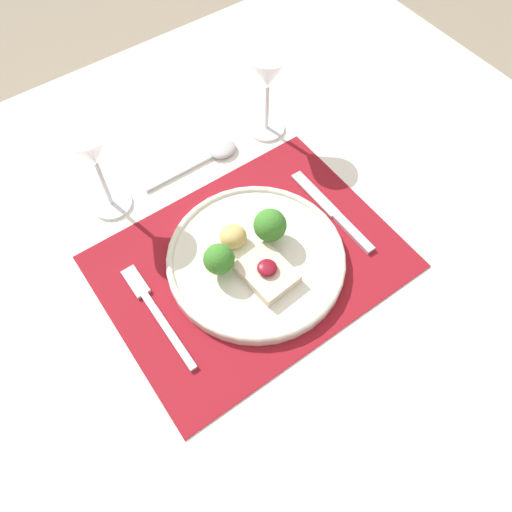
{
  "coord_description": "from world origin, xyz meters",
  "views": [
    {
      "loc": [
        -0.24,
        -0.35,
        1.44
      ],
      "look_at": [
        0.01,
        -0.01,
        0.74
      ],
      "focal_mm": 35.0,
      "sensor_mm": 36.0,
      "label": 1
    }
  ],
  "objects": [
    {
      "name": "ground_plane",
      "position": [
        0.0,
        0.0,
        0.0
      ],
      "size": [
        8.0,
        8.0,
        0.0
      ],
      "primitive_type": "plane",
      "color": "gray"
    },
    {
      "name": "wine_glass_near",
      "position": [
        0.2,
        0.23,
        0.85
      ],
      "size": [
        0.08,
        0.08,
        0.18
      ],
      "color": "white",
      "rests_on": "dining_table"
    },
    {
      "name": "spoon",
      "position": [
        0.08,
        0.23,
        0.73
      ],
      "size": [
        0.19,
        0.05,
        0.02
      ],
      "rotation": [
        0.0,
        0.0,
        -0.01
      ],
      "color": "#B2B2B7",
      "rests_on": "dining_table"
    },
    {
      "name": "fork",
      "position": [
        -0.17,
        0.02,
        0.73
      ],
      "size": [
        0.02,
        0.21,
        0.01
      ],
      "rotation": [
        0.0,
        0.0,
        0.04
      ],
      "color": "#B2B2B7",
      "rests_on": "placemat"
    },
    {
      "name": "knife",
      "position": [
        0.17,
        -0.01,
        0.73
      ],
      "size": [
        0.02,
        0.21,
        0.01
      ],
      "rotation": [
        0.0,
        0.0,
        -0.04
      ],
      "color": "#B2B2B7",
      "rests_on": "placemat"
    },
    {
      "name": "dinner_plate",
      "position": [
        0.01,
        -0.01,
        0.74
      ],
      "size": [
        0.29,
        0.29,
        0.08
      ],
      "color": "silver",
      "rests_on": "placemat"
    },
    {
      "name": "dining_table",
      "position": [
        0.0,
        0.0,
        0.65
      ],
      "size": [
        1.43,
        1.22,
        0.72
      ],
      "color": "white",
      "rests_on": "ground_plane"
    },
    {
      "name": "placemat",
      "position": [
        0.0,
        0.0,
        0.72
      ],
      "size": [
        0.47,
        0.36,
        0.0
      ],
      "primitive_type": "cube",
      "color": "maroon",
      "rests_on": "dining_table"
    },
    {
      "name": "wine_glass_far",
      "position": [
        -0.13,
        0.24,
        0.86
      ],
      "size": [
        0.08,
        0.08,
        0.18
      ],
      "color": "white",
      "rests_on": "dining_table"
    }
  ]
}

